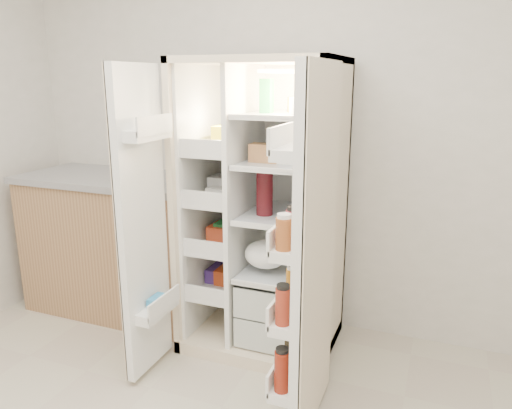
% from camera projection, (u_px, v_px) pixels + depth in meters
% --- Properties ---
extents(wall_back, '(4.00, 0.02, 2.70)m').
position_uv_depth(wall_back, '(290.00, 130.00, 3.22)').
color(wall_back, silver).
rests_on(wall_back, floor).
extents(refrigerator, '(0.92, 0.70, 1.80)m').
position_uv_depth(refrigerator, '(268.00, 231.00, 3.07)').
color(refrigerator, beige).
rests_on(refrigerator, floor).
extents(freezer_door, '(0.15, 0.40, 1.72)m').
position_uv_depth(freezer_door, '(143.00, 226.00, 2.67)').
color(freezer_door, white).
rests_on(freezer_door, floor).
extents(fridge_door, '(0.17, 0.58, 1.72)m').
position_uv_depth(fridge_door, '(311.00, 260.00, 2.25)').
color(fridge_door, white).
rests_on(fridge_door, floor).
extents(kitchen_counter, '(1.40, 0.74, 1.01)m').
position_uv_depth(kitchen_counter, '(124.00, 242.00, 3.58)').
color(kitchen_counter, '#9C774E').
rests_on(kitchen_counter, floor).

